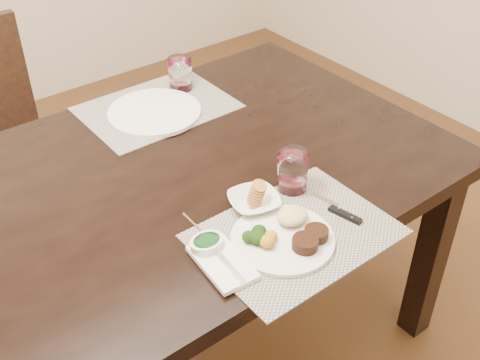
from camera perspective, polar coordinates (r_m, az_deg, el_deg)
dining_table at (r=1.62m, az=-12.90°, el=-4.61°), size 2.00×1.00×0.75m
placemat_near at (r=1.45m, az=5.24°, el=-5.11°), size 0.46×0.34×0.00m
placemat_far at (r=1.96m, az=-7.87°, el=6.82°), size 0.46×0.34×0.00m
dinner_plate at (r=1.42m, az=4.50°, el=-5.22°), size 0.25×0.25×0.04m
napkin_fork at (r=1.36m, az=-1.68°, el=-7.81°), size 0.11×0.18×0.02m
steak_knife at (r=1.52m, az=9.27°, el=-2.83°), size 0.04×0.21×0.01m
cracker_bowl at (r=1.51m, az=1.33°, el=-2.01°), size 0.16×0.16×0.06m
sauce_ramekin at (r=1.39m, az=-3.17°, el=-6.11°), size 0.08×0.12×0.07m
wine_glass_near at (r=1.56m, az=5.00°, el=0.72°), size 0.08×0.08×0.11m
far_plate at (r=1.92m, az=-8.11°, el=6.39°), size 0.29×0.29×0.01m
wine_glass_far at (r=2.04m, az=-5.68°, el=9.86°), size 0.08×0.08×0.11m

